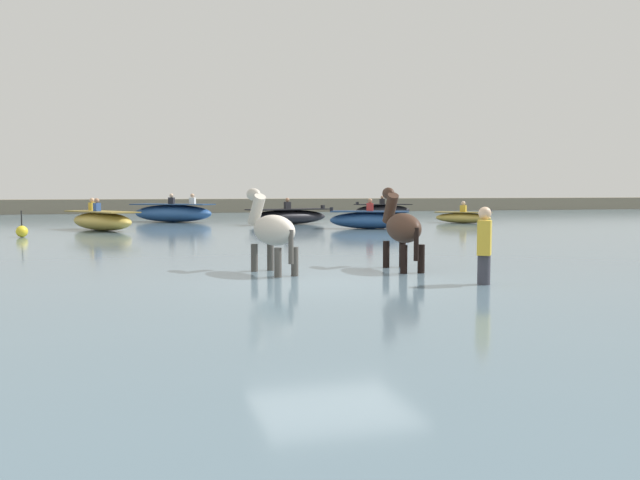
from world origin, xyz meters
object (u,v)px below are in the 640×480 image
at_px(horse_lead_dark_bay, 402,230).
at_px(horse_trailing_pinto, 272,233).
at_px(boat_near_starboard, 383,210).
at_px(boat_far_offshore, 173,213).
at_px(boat_mid_channel, 288,217).
at_px(boat_distant_west, 370,220).
at_px(boat_mid_outer, 102,221).
at_px(person_wading_close, 484,256).
at_px(channel_buoy, 22,231).
at_px(boat_distant_east, 463,217).

bearing_deg(horse_lead_dark_bay, horse_trailing_pinto, 176.86).
bearing_deg(boat_near_starboard, boat_far_offshore, -160.63).
relative_size(horse_trailing_pinto, boat_mid_channel, 0.49).
bearing_deg(boat_distant_west, horse_lead_dark_bay, -107.46).
distance_m(boat_near_starboard, boat_distant_west, 12.84).
xyz_separation_m(horse_lead_dark_bay, boat_far_offshore, (-2.88, 20.42, -0.31)).
distance_m(horse_trailing_pinto, boat_mid_outer, 14.71).
distance_m(person_wading_close, channel_buoy, 16.02).
distance_m(horse_lead_dark_bay, boat_distant_west, 13.49).
relative_size(boat_near_starboard, boat_far_offshore, 0.83).
height_order(boat_near_starboard, boat_distant_west, boat_near_starboard).
xyz_separation_m(horse_lead_dark_bay, horse_trailing_pinto, (-2.42, 0.13, -0.01)).
relative_size(boat_mid_outer, boat_distant_east, 1.57).
height_order(horse_lead_dark_bay, boat_far_offshore, horse_lead_dark_bay).
distance_m(horse_lead_dark_bay, boat_distant_east, 18.52).
bearing_deg(boat_mid_channel, horse_trailing_pinto, -104.01).
bearing_deg(horse_trailing_pinto, channel_buoy, 116.82).
height_order(boat_mid_outer, boat_distant_east, boat_mid_outer).
xyz_separation_m(boat_distant_west, person_wading_close, (-3.57, -15.04, 0.11)).
relative_size(boat_distant_east, person_wading_close, 1.47).
distance_m(boat_near_starboard, channel_buoy, 21.75).
relative_size(horse_lead_dark_bay, boat_near_starboard, 0.58).
xyz_separation_m(boat_near_starboard, person_wading_close, (-8.66, -26.82, 0.11)).
xyz_separation_m(boat_distant_east, boat_far_offshore, (-12.45, 4.57, 0.16)).
distance_m(horse_lead_dark_bay, boat_mid_channel, 16.89).
height_order(boat_mid_channel, channel_buoy, boat_mid_channel).
xyz_separation_m(boat_mid_outer, boat_distant_east, (15.39, 1.41, -0.10)).
relative_size(boat_mid_channel, person_wading_close, 2.41).
bearing_deg(boat_near_starboard, boat_distant_west, -113.35).
relative_size(horse_lead_dark_bay, boat_distant_east, 0.81).
xyz_separation_m(boat_mid_channel, person_wading_close, (-1.27, -18.97, 0.11)).
height_order(horse_lead_dark_bay, boat_mid_outer, horse_lead_dark_bay).
bearing_deg(channel_buoy, boat_distant_west, 7.06).
xyz_separation_m(boat_mid_channel, boat_far_offshore, (-4.62, 3.63, 0.09)).
distance_m(boat_mid_channel, boat_far_offshore, 5.88).
relative_size(horse_lead_dark_bay, boat_mid_channel, 0.49).
distance_m(boat_mid_outer, boat_distant_west, 9.98).
distance_m(horse_lead_dark_bay, boat_mid_outer, 15.57).
relative_size(boat_distant_east, boat_distant_west, 0.73).
bearing_deg(boat_mid_outer, boat_distant_east, 5.25).
height_order(person_wading_close, channel_buoy, person_wading_close).
xyz_separation_m(horse_lead_dark_bay, channel_buoy, (-8.09, 11.36, -0.54)).
bearing_deg(boat_mid_outer, boat_far_offshore, 63.90).
xyz_separation_m(boat_mid_channel, channel_buoy, (-9.83, -5.44, -0.15)).
distance_m(horse_trailing_pinto, boat_distant_west, 14.28).
bearing_deg(boat_mid_channel, person_wading_close, -93.82).
xyz_separation_m(boat_mid_outer, person_wading_close, (6.28, -16.62, 0.09)).
relative_size(boat_distant_west, person_wading_close, 2.02).
height_order(boat_mid_outer, boat_far_offshore, boat_far_offshore).
relative_size(horse_lead_dark_bay, boat_far_offshore, 0.48).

